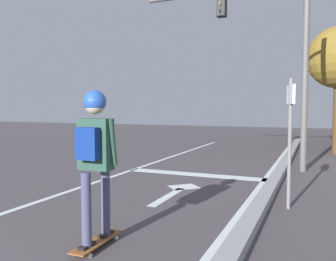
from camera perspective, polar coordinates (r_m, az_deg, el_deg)
lane_line_center at (r=7.45m, az=-13.87°, el=-8.90°), size 0.12×20.00×0.01m
lane_line_curbside at (r=6.11m, az=12.65°, el=-11.71°), size 0.12×20.00×0.01m
stop_bar at (r=8.57m, az=4.73°, el=-7.16°), size 3.49×0.40×0.01m
lane_arrow_stem at (r=6.48m, az=-0.06°, el=-10.70°), size 0.16×1.40×0.01m
lane_arrow_head at (r=7.25m, az=2.62°, el=-9.15°), size 0.71×0.71×0.01m
curb_strip at (r=6.05m, az=15.03°, el=-11.23°), size 0.24×24.00×0.14m
skateboard at (r=4.35m, az=-11.52°, el=-17.34°), size 0.24×0.82×0.07m
skater at (r=4.07m, az=-11.85°, el=-2.38°), size 0.48×0.64×1.75m
traffic_signal_mast at (r=9.75m, az=15.79°, el=14.72°), size 4.40×0.34×5.23m
street_sign_post at (r=5.86m, az=19.28°, el=1.04°), size 0.16×0.43×2.08m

